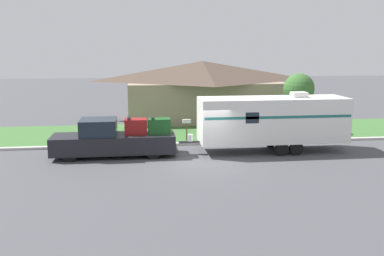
# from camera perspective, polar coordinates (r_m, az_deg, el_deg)

# --- Properties ---
(ground_plane) EXTENTS (120.00, 120.00, 0.00)m
(ground_plane) POSITION_cam_1_polar(r_m,az_deg,el_deg) (21.45, 2.03, -4.46)
(ground_plane) COLOR #47474C
(curb_strip) EXTENTS (80.00, 0.30, 0.14)m
(curb_strip) POSITION_cam_1_polar(r_m,az_deg,el_deg) (25.03, 0.64, -2.07)
(curb_strip) COLOR beige
(curb_strip) RESTS_ON ground_plane
(lawn_strip) EXTENTS (80.00, 7.00, 0.03)m
(lawn_strip) POSITION_cam_1_polar(r_m,az_deg,el_deg) (28.58, -0.36, -0.56)
(lawn_strip) COLOR #3D6B33
(lawn_strip) RESTS_ON ground_plane
(house_across_street) EXTENTS (12.65, 8.38, 4.53)m
(house_across_street) POSITION_cam_1_polar(r_m,az_deg,el_deg) (34.36, 1.41, 5.28)
(house_across_street) COLOR gray
(house_across_street) RESTS_ON ground_plane
(pickup_truck) EXTENTS (6.43, 1.96, 2.07)m
(pickup_truck) POSITION_cam_1_polar(r_m,az_deg,el_deg) (22.60, -10.29, -1.49)
(pickup_truck) COLOR black
(pickup_truck) RESTS_ON ground_plane
(travel_trailer) EXTENTS (9.08, 2.29, 3.23)m
(travel_trailer) POSITION_cam_1_polar(r_m,az_deg,el_deg) (23.53, 10.69, 1.12)
(travel_trailer) COLOR black
(travel_trailer) RESTS_ON ground_plane
(mailbox) EXTENTS (0.48, 0.20, 1.33)m
(mailbox) POSITION_cam_1_polar(r_m,az_deg,el_deg) (25.81, -0.73, 0.48)
(mailbox) COLOR brown
(mailbox) RESTS_ON ground_plane
(tree_in_yard) EXTENTS (2.04, 2.04, 3.93)m
(tree_in_yard) POSITION_cam_1_polar(r_m,az_deg,el_deg) (29.30, 14.07, 5.07)
(tree_in_yard) COLOR brown
(tree_in_yard) RESTS_ON ground_plane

